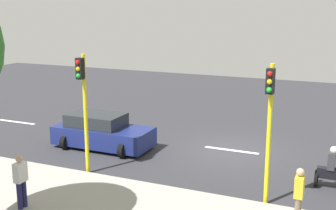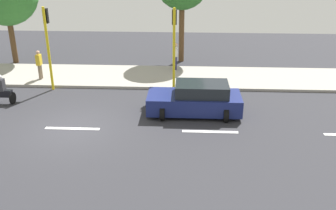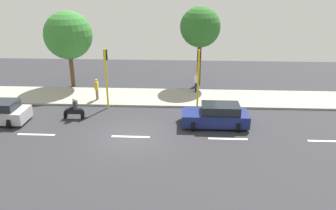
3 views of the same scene
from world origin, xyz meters
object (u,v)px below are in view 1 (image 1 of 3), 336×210
(car_dark_blue, at_px, (102,132))
(pedestrian_by_tree, at_px, (299,195))
(motorcycle, at_px, (334,171))
(pedestrian_near_signal, at_px, (21,180))
(traffic_light_corner, at_px, (83,97))
(traffic_light_midblock, at_px, (269,115))

(car_dark_blue, relative_size, pedestrian_by_tree, 2.58)
(motorcycle, height_order, pedestrian_near_signal, pedestrian_near_signal)
(pedestrian_by_tree, xyz_separation_m, traffic_light_corner, (-1.23, -7.85, 1.87))
(motorcycle, bearing_deg, traffic_light_corner, -75.60)
(pedestrian_by_tree, bearing_deg, traffic_light_midblock, -137.09)
(car_dark_blue, xyz_separation_m, traffic_light_midblock, (2.93, 7.84, 2.22))
(traffic_light_midblock, bearing_deg, pedestrian_near_signal, -62.61)
(car_dark_blue, height_order, pedestrian_by_tree, pedestrian_by_tree)
(traffic_light_corner, bearing_deg, traffic_light_midblock, 90.00)
(motorcycle, xyz_separation_m, traffic_light_midblock, (2.21, -1.90, 2.29))
(car_dark_blue, bearing_deg, pedestrian_by_tree, 65.13)
(car_dark_blue, relative_size, motorcycle, 2.85)
(pedestrian_near_signal, bearing_deg, motorcycle, 123.45)
(pedestrian_near_signal, relative_size, pedestrian_by_tree, 1.00)
(motorcycle, xyz_separation_m, pedestrian_near_signal, (5.67, -8.58, 0.42))
(pedestrian_near_signal, height_order, traffic_light_corner, traffic_light_corner)
(traffic_light_corner, bearing_deg, car_dark_blue, -158.79)
(motorcycle, height_order, traffic_light_midblock, traffic_light_midblock)
(car_dark_blue, distance_m, traffic_light_corner, 3.85)
(motorcycle, bearing_deg, pedestrian_near_signal, -56.55)
(motorcycle, relative_size, traffic_light_midblock, 0.34)
(pedestrian_near_signal, xyz_separation_m, pedestrian_by_tree, (-2.23, 7.83, 0.00))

